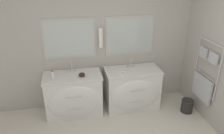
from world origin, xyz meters
TOP-DOWN VIEW (x-y plane):
  - wall_back at (-0.01, 2.11)m, footprint 4.88×0.16m
  - wall_right at (1.67, 0.94)m, footprint 0.13×4.12m
  - vanity_left at (-0.74, 1.75)m, footprint 1.07×0.62m
  - vanity_right at (0.42, 1.75)m, footprint 1.07×0.62m
  - faucet_left at (-0.74, 1.92)m, footprint 0.17×0.12m
  - faucet_right at (0.42, 1.92)m, footprint 0.17×0.12m
  - toiletry_bottle at (-1.08, 1.70)m, footprint 0.05×0.05m
  - amenity_bowl at (-0.57, 1.71)m, footprint 0.12×0.12m
  - soap_dish at (0.17, 1.67)m, footprint 0.10×0.07m
  - waste_bin at (1.43, 1.36)m, footprint 0.23×0.23m

SIDE VIEW (x-z plane):
  - waste_bin at x=1.43m, z-range 0.01..0.26m
  - vanity_left at x=-0.74m, z-range 0.01..0.81m
  - vanity_right at x=0.42m, z-range 0.01..0.81m
  - soap_dish at x=0.17m, z-range 0.80..0.85m
  - amenity_bowl at x=-0.57m, z-range 0.81..0.88m
  - toiletry_bottle at x=-1.08m, z-range 0.80..0.97m
  - faucet_left at x=-0.74m, z-range 0.81..1.00m
  - faucet_right at x=0.42m, z-range 0.81..1.00m
  - wall_right at x=1.67m, z-range -0.01..2.59m
  - wall_back at x=-0.01m, z-range 0.00..2.60m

